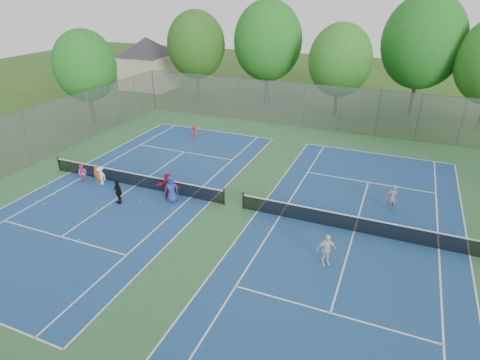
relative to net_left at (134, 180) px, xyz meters
name	(u,v)px	position (x,y,z in m)	size (l,w,h in m)	color
ground	(234,207)	(7.00, 0.00, -0.46)	(120.00, 120.00, 0.00)	#2C5119
court_pad	(234,206)	(7.00, 0.00, -0.45)	(32.00, 32.00, 0.01)	#316838
court_left	(135,186)	(0.00, 0.00, -0.44)	(10.97, 23.77, 0.01)	navy
court_right	(354,231)	(14.00, 0.00, -0.44)	(10.97, 23.77, 0.01)	navy
net_left	(134,180)	(0.00, 0.00, 0.00)	(12.87, 0.10, 0.91)	black
net_right	(355,224)	(14.00, 0.00, 0.00)	(12.87, 0.10, 0.91)	black
fence_north	(304,106)	(7.00, 16.00, 1.54)	(32.00, 0.10, 4.00)	gray
fence_west	(26,139)	(-9.00, 0.00, 1.54)	(32.00, 0.10, 4.00)	gray
house	(147,54)	(-15.00, 24.00, 3.76)	(11.03, 11.03, 7.30)	#B7A88C
tree_nw	(196,45)	(-7.00, 22.00, 5.44)	(6.40, 6.40, 9.58)	#443326
tree_nl	(268,41)	(1.00, 23.00, 6.09)	(7.20, 7.20, 10.69)	#443326
tree_nc	(340,60)	(9.00, 21.00, 4.94)	(6.00, 6.00, 8.85)	#443326
tree_nr	(423,42)	(16.00, 24.00, 6.59)	(7.60, 7.60, 11.42)	#443326
tree_side_w	(85,66)	(-12.00, 10.00, 4.79)	(5.60, 5.60, 8.47)	#443326
ball_crate	(166,182)	(1.68, 1.04, -0.28)	(0.40, 0.40, 0.34)	#1755B3
ball_hopper	(170,182)	(2.10, 0.91, -0.17)	(0.29, 0.29, 0.57)	green
student_a	(97,174)	(-2.52, -0.60, 0.22)	(0.49, 0.32, 1.36)	#C65B12
student_b	(83,173)	(-3.52, -0.79, 0.17)	(0.61, 0.48, 1.26)	#D05187
student_c	(101,176)	(-2.19, -0.62, 0.17)	(0.81, 0.47, 1.25)	white
student_d	(118,192)	(0.48, -2.24, 0.27)	(0.85, 0.36, 1.46)	black
student_e	(171,189)	(3.33, -0.87, 0.40)	(0.84, 0.54, 1.71)	navy
student_f	(168,186)	(2.96, -0.60, 0.38)	(1.55, 0.49, 1.67)	#AC1818
child_far_baseline	(194,132)	(-0.80, 9.55, 0.10)	(0.72, 0.41, 1.12)	#A42017
instructor	(392,197)	(15.59, 3.20, 0.34)	(0.58, 0.38, 1.60)	gray
teen_court_b	(326,249)	(13.12, -3.31, 0.35)	(0.94, 0.39, 1.60)	silver
tennis_ball_0	(140,201)	(1.55, -1.66, -0.42)	(0.07, 0.07, 0.07)	#C9DF33
tennis_ball_1	(43,204)	(-3.61, -4.16, -0.42)	(0.07, 0.07, 0.07)	gold
tennis_ball_3	(96,215)	(0.17, -3.98, -0.42)	(0.07, 0.07, 0.07)	#CED431
tennis_ball_4	(36,201)	(-4.32, -4.01, -0.42)	(0.07, 0.07, 0.07)	#BFD030
tennis_ball_5	(173,208)	(3.82, -1.60, -0.42)	(0.07, 0.07, 0.07)	#DFF438
tennis_ball_6	(78,240)	(1.02, -6.27, -0.42)	(0.07, 0.07, 0.07)	#CCE535
tennis_ball_7	(96,209)	(-0.25, -3.44, -0.42)	(0.07, 0.07, 0.07)	gold
tennis_ball_8	(49,225)	(-1.48, -5.75, -0.42)	(0.07, 0.07, 0.07)	#B0D230
tennis_ball_9	(55,194)	(-3.90, -2.94, -0.42)	(0.07, 0.07, 0.07)	#C5E034
tennis_ball_10	(111,205)	(0.20, -2.71, -0.42)	(0.07, 0.07, 0.07)	#C8DA32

